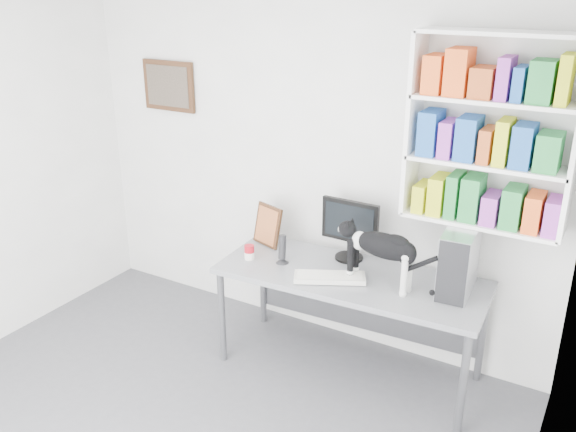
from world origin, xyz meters
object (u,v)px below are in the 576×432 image
(desk, at_px, (349,323))
(leaning_print, at_px, (268,225))
(bookshelf, at_px, (491,133))
(monitor, at_px, (350,229))
(keyboard, at_px, (330,277))
(speaker, at_px, (282,249))
(cat, at_px, (382,259))
(soup_can, at_px, (249,252))
(pc_tower, at_px, (459,260))

(desk, xyz_separation_m, leaning_print, (-0.79, 0.16, 0.56))
(bookshelf, distance_m, monitor, 1.22)
(monitor, height_order, keyboard, monitor)
(monitor, xyz_separation_m, speaker, (-0.40, -0.31, -0.12))
(bookshelf, relative_size, cat, 1.88)
(speaker, bearing_deg, bookshelf, -0.22)
(bookshelf, distance_m, speaker, 1.65)
(speaker, bearing_deg, leaning_print, 122.74)
(bookshelf, bearing_deg, speaker, -163.91)
(soup_can, bearing_deg, cat, 5.34)
(bookshelf, relative_size, pc_tower, 2.79)
(pc_tower, bearing_deg, speaker, -174.03)
(monitor, relative_size, speaker, 2.09)
(monitor, distance_m, speaker, 0.52)
(desk, height_order, speaker, speaker)
(keyboard, bearing_deg, desk, 28.61)
(pc_tower, relative_size, soup_can, 4.05)
(speaker, bearing_deg, cat, -14.29)
(bookshelf, bearing_deg, monitor, -176.09)
(bookshelf, xyz_separation_m, monitor, (-0.90, -0.06, -0.82))
(keyboard, bearing_deg, leaning_print, 129.56)
(desk, xyz_separation_m, cat, (0.24, -0.05, 0.60))
(bookshelf, height_order, keyboard, bookshelf)
(desk, relative_size, pc_tower, 4.28)
(soup_can, height_order, cat, cat)
(monitor, height_order, leaning_print, monitor)
(bookshelf, xyz_separation_m, pc_tower, (-0.07, -0.16, -0.84))
(pc_tower, bearing_deg, leaning_print, 175.25)
(keyboard, distance_m, pc_tower, 0.88)
(bookshelf, xyz_separation_m, keyboard, (-0.87, -0.44, -1.04))
(bookshelf, relative_size, speaker, 5.51)
(monitor, bearing_deg, cat, -36.83)
(keyboard, height_order, leaning_print, leaning_print)
(keyboard, relative_size, cat, 0.75)
(desk, xyz_separation_m, keyboard, (-0.10, -0.14, 0.41))
(bookshelf, distance_m, soup_can, 1.89)
(monitor, relative_size, leaning_print, 1.42)
(bookshelf, xyz_separation_m, cat, (-0.53, -0.35, -0.86))
(speaker, height_order, leaning_print, leaning_print)
(keyboard, height_order, cat, cat)
(bookshelf, relative_size, desk, 0.65)
(bookshelf, distance_m, leaning_print, 1.81)
(monitor, xyz_separation_m, cat, (0.37, -0.29, -0.03))
(speaker, height_order, soup_can, speaker)
(leaning_print, distance_m, cat, 1.05)
(speaker, relative_size, soup_can, 2.05)
(keyboard, xyz_separation_m, leaning_print, (-0.69, 0.30, 0.15))
(pc_tower, bearing_deg, soup_can, -173.14)
(soup_can, xyz_separation_m, cat, (1.01, 0.09, 0.15))
(bookshelf, relative_size, monitor, 2.63)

